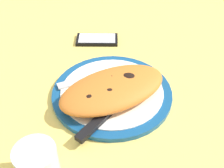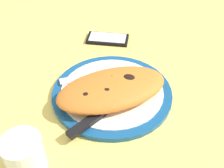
# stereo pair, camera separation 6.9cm
# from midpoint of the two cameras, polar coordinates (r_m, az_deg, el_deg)

# --- Properties ---
(ground_plane) EXTENTS (1.50, 1.50, 0.03)m
(ground_plane) POSITION_cam_midpoint_polar(r_m,az_deg,el_deg) (0.72, 2.73, -3.15)
(ground_plane) COLOR #EACC60
(plate) EXTENTS (0.29, 0.29, 0.02)m
(plate) POSITION_cam_midpoint_polar(r_m,az_deg,el_deg) (0.70, 2.78, -1.84)
(plate) COLOR navy
(plate) RESTS_ON ground_plane
(calzone) EXTENTS (0.27, 0.16, 0.05)m
(calzone) POSITION_cam_midpoint_polar(r_m,az_deg,el_deg) (0.67, 2.93, -1.08)
(calzone) COLOR orange
(calzone) RESTS_ON plate
(fork) EXTENTS (0.18, 0.04, 0.00)m
(fork) POSITION_cam_midpoint_polar(r_m,az_deg,el_deg) (0.73, -2.14, 1.27)
(fork) COLOR silver
(fork) RESTS_ON plate
(knife) EXTENTS (0.22, 0.10, 0.01)m
(knife) POSITION_cam_midpoint_polar(r_m,az_deg,el_deg) (0.63, 0.26, -6.45)
(knife) COLOR silver
(knife) RESTS_ON plate
(smartphone) EXTENTS (0.14, 0.12, 0.01)m
(smartphone) POSITION_cam_midpoint_polar(r_m,az_deg,el_deg) (0.90, 1.32, 8.89)
(smartphone) COLOR black
(smartphone) RESTS_ON ground_plane
(water_glass) EXTENTS (0.08, 0.08, 0.08)m
(water_glass) POSITION_cam_midpoint_polar(r_m,az_deg,el_deg) (0.56, -13.54, -14.11)
(water_glass) COLOR silver
(water_glass) RESTS_ON ground_plane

